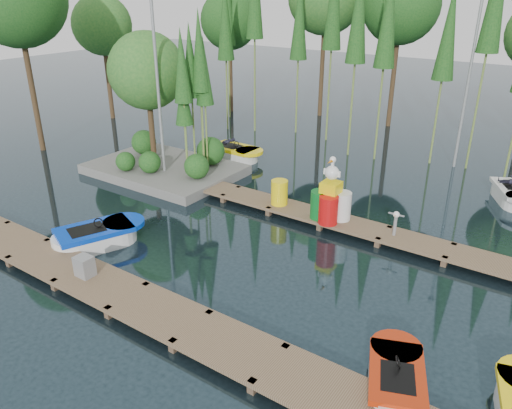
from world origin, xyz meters
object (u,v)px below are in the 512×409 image
Objects in this scene: boat_red at (396,379)px; island at (159,98)px; boat_blue at (97,237)px; yellow_barrel at (279,192)px; drum_cluster at (330,202)px; utility_cabinet at (84,266)px; boat_yellow_far at (235,153)px.

island is at bearing 131.06° from boat_red.
boat_blue is 3.58× the size of yellow_barrel.
yellow_barrel is at bearing 175.60° from drum_cluster.
boat_blue is 2.31m from utility_cabinet.
drum_cluster is (8.48, -0.95, -2.24)m from island.
boat_yellow_far is 6.17m from yellow_barrel.
boat_blue is at bearing -63.27° from island.
boat_yellow_far is 3.20× the size of yellow_barrel.
utility_cabinet is 0.26× the size of drum_cluster.
drum_cluster reaches higher than utility_cabinet.
boat_red is 4.61× the size of utility_cabinet.
boat_red is at bearing -18.19° from boat_yellow_far.
island reaches higher than utility_cabinet.
island is 2.58× the size of boat_red.
utility_cabinet is (3.09, -10.80, 0.29)m from boat_yellow_far.
island is 3.08× the size of drum_cluster.
boat_blue is at bearing -121.94° from yellow_barrel.
boat_blue is 9.27m from boat_yellow_far.
island is 7.46m from boat_blue.
boat_yellow_far is at bearing 141.87° from yellow_barrel.
drum_cluster reaches higher than boat_red.
island is 4.46m from boat_yellow_far.
boat_blue is at bearing 155.19° from boat_red.
drum_cluster is (3.81, 6.84, 0.36)m from utility_cabinet.
utility_cabinet is at bearing -51.65° from boat_yellow_far.
drum_cluster reaches higher than yellow_barrel.
boat_yellow_far is at bearing 105.96° from utility_cabinet.
boat_red is at bearing -27.42° from island.
yellow_barrel is 2.08m from drum_cluster.
boat_red is 1.20× the size of drum_cluster.
utility_cabinet is at bearing 166.00° from boat_red.
boat_yellow_far is 4.99× the size of utility_cabinet.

